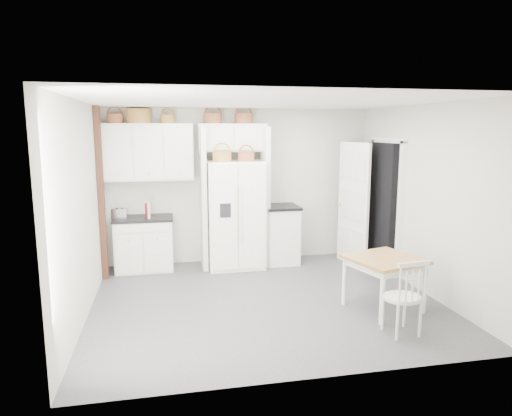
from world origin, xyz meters
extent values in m
plane|color=#535353|center=(0.00, 0.00, 0.00)|extent=(4.50, 4.50, 0.00)
plane|color=white|center=(0.00, 0.00, 2.60)|extent=(4.50, 4.50, 0.00)
plane|color=beige|center=(0.00, 2.00, 1.30)|extent=(4.50, 0.00, 4.50)
plane|color=beige|center=(-2.25, 0.00, 1.30)|extent=(0.00, 4.00, 4.00)
plane|color=beige|center=(2.25, 0.00, 1.30)|extent=(0.00, 4.00, 4.00)
cube|color=white|center=(-0.15, 1.62, 0.88)|extent=(0.91, 0.73, 1.76)
cube|color=white|center=(-1.63, 1.70, 0.42)|extent=(0.90, 0.57, 0.83)
cube|color=white|center=(0.65, 1.70, 0.47)|extent=(0.54, 0.64, 0.94)
cube|color=brown|center=(1.40, -0.59, 0.34)|extent=(1.01, 1.01, 0.68)
cube|color=white|center=(1.27, -1.29, 0.42)|extent=(0.45, 0.42, 0.85)
cube|color=black|center=(-1.63, 1.70, 0.85)|extent=(0.94, 0.61, 0.04)
cube|color=black|center=(0.65, 1.70, 0.97)|extent=(0.58, 0.69, 0.04)
cube|color=silver|center=(-1.98, 1.65, 0.95)|extent=(0.26, 0.18, 0.16)
cube|color=maroon|center=(-1.56, 1.62, 0.98)|extent=(0.07, 0.15, 0.23)
cube|color=beige|center=(-1.53, 1.62, 0.99)|extent=(0.05, 0.17, 0.25)
cylinder|color=brown|center=(-1.99, 1.83, 2.42)|extent=(0.26, 0.26, 0.14)
cylinder|color=brown|center=(-1.64, 1.83, 2.46)|extent=(0.38, 0.38, 0.23)
cylinder|color=brown|center=(-1.19, 1.83, 2.42)|extent=(0.23, 0.23, 0.13)
cylinder|color=brown|center=(-0.47, 1.83, 2.43)|extent=(0.29, 0.29, 0.17)
cylinder|color=brown|center=(0.04, 1.83, 2.44)|extent=(0.30, 0.30, 0.17)
cylinder|color=brown|center=(-0.36, 1.52, 1.84)|extent=(0.30, 0.30, 0.16)
cylinder|color=brown|center=(0.02, 1.52, 1.83)|extent=(0.26, 0.26, 0.14)
cube|color=white|center=(-1.50, 1.83, 1.90)|extent=(1.40, 0.34, 0.90)
cube|color=white|center=(-0.15, 1.83, 2.12)|extent=(1.12, 0.34, 0.45)
cube|color=white|center=(-0.66, 1.70, 1.15)|extent=(0.08, 0.60, 2.30)
cube|color=white|center=(0.36, 1.70, 1.15)|extent=(0.08, 0.60, 2.30)
cube|color=#402313|center=(-2.20, 1.35, 1.30)|extent=(0.09, 0.09, 2.60)
cube|color=black|center=(2.16, 1.00, 1.02)|extent=(0.18, 0.85, 2.05)
cube|color=white|center=(1.80, 1.33, 1.02)|extent=(0.21, 0.79, 2.05)
camera|label=1|loc=(-1.27, -5.67, 2.26)|focal=32.00mm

